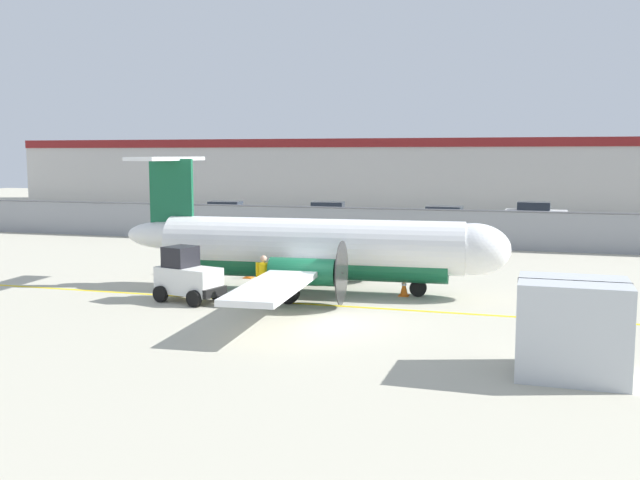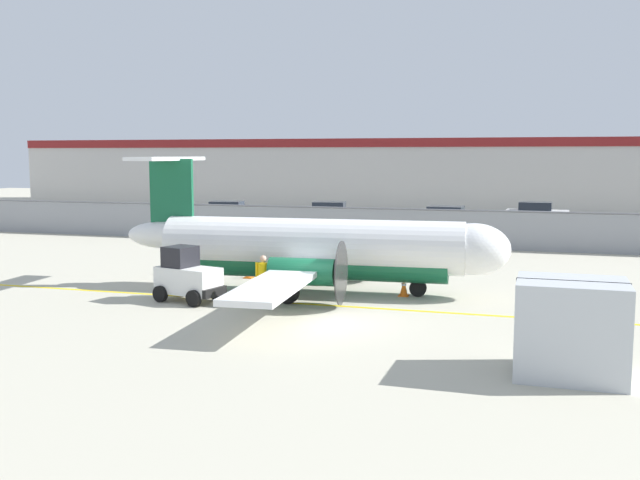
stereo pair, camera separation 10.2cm
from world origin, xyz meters
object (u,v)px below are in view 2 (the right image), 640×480
(commuter_airplane, at_px, (319,249))
(traffic_cone_near_left, at_px, (404,287))
(parked_car_0, at_px, (228,212))
(parked_car_2, at_px, (444,219))
(cargo_container, at_px, (571,329))
(ground_crew_worker, at_px, (263,278))
(parked_car_1, at_px, (328,213))
(traffic_cone_far_right, at_px, (249,270))
(parked_car_3, at_px, (537,213))
(baggage_tug, at_px, (187,277))
(traffic_cone_near_right, at_px, (190,272))
(traffic_cone_far_left, at_px, (168,267))

(commuter_airplane, distance_m, traffic_cone_near_left, 3.37)
(parked_car_0, distance_m, parked_car_2, 15.40)
(cargo_container, bearing_deg, parked_car_2, 103.14)
(ground_crew_worker, distance_m, parked_car_1, 27.08)
(traffic_cone_far_right, height_order, parked_car_3, parked_car_3)
(baggage_tug, height_order, traffic_cone_far_right, baggage_tug)
(traffic_cone_near_left, bearing_deg, traffic_cone_near_right, 174.80)
(ground_crew_worker, height_order, parked_car_0, same)
(baggage_tug, distance_m, parked_car_3, 32.59)
(parked_car_0, bearing_deg, parked_car_2, -8.84)
(ground_crew_worker, relative_size, traffic_cone_near_left, 2.66)
(ground_crew_worker, bearing_deg, traffic_cone_near_left, -59.58)
(commuter_airplane, bearing_deg, parked_car_1, 101.67)
(baggage_tug, height_order, ground_crew_worker, baggage_tug)
(commuter_airplane, bearing_deg, traffic_cone_far_left, 161.22)
(traffic_cone_far_left, xyz_separation_m, parked_car_3, (14.96, 25.66, 0.58))
(baggage_tug, relative_size, traffic_cone_near_right, 3.96)
(baggage_tug, height_order, traffic_cone_near_left, baggage_tug)
(commuter_airplane, distance_m, traffic_cone_far_left, 7.59)
(commuter_airplane, relative_size, baggage_tug, 6.34)
(traffic_cone_far_right, bearing_deg, traffic_cone_near_left, -15.74)
(traffic_cone_near_right, relative_size, parked_car_0, 0.15)
(traffic_cone_near_right, height_order, parked_car_1, parked_car_1)
(traffic_cone_near_right, xyz_separation_m, parked_car_1, (-0.76, 22.76, 0.58))
(traffic_cone_near_right, bearing_deg, commuter_airplane, -9.51)
(baggage_tug, height_order, parked_car_3, baggage_tug)
(traffic_cone_near_left, xyz_separation_m, traffic_cone_far_left, (-10.33, 1.81, 0.00))
(ground_crew_worker, bearing_deg, cargo_container, -123.47)
(traffic_cone_near_right, bearing_deg, parked_car_0, 109.95)
(traffic_cone_far_left, height_order, parked_car_0, parked_car_0)
(baggage_tug, bearing_deg, cargo_container, -7.61)
(traffic_cone_near_right, bearing_deg, parked_car_1, 91.92)
(baggage_tug, relative_size, cargo_container, 1.04)
(parked_car_1, bearing_deg, parked_car_2, 159.35)
(ground_crew_worker, relative_size, traffic_cone_far_right, 2.66)
(ground_crew_worker, xyz_separation_m, traffic_cone_far_right, (-2.53, 4.88, -0.64))
(cargo_container, bearing_deg, baggage_tug, 158.38)
(cargo_container, height_order, traffic_cone_far_left, cargo_container)
(commuter_airplane, xyz_separation_m, traffic_cone_far_left, (-7.22, 1.96, -1.29))
(traffic_cone_far_right, bearing_deg, parked_car_1, 97.52)
(cargo_container, xyz_separation_m, traffic_cone_far_left, (-15.52, 9.86, -0.79))
(commuter_airplane, bearing_deg, baggage_tug, -147.29)
(traffic_cone_near_right, relative_size, traffic_cone_far_left, 1.00)
(traffic_cone_far_right, height_order, parked_car_0, parked_car_0)
(ground_crew_worker, xyz_separation_m, parked_car_1, (-5.39, 26.54, -0.06))
(traffic_cone_far_left, bearing_deg, parked_car_3, 59.77)
(commuter_airplane, relative_size, traffic_cone_near_left, 25.11)
(baggage_tug, height_order, traffic_cone_near_right, baggage_tug)
(parked_car_0, bearing_deg, ground_crew_worker, -70.33)
(parked_car_1, bearing_deg, cargo_container, 108.08)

